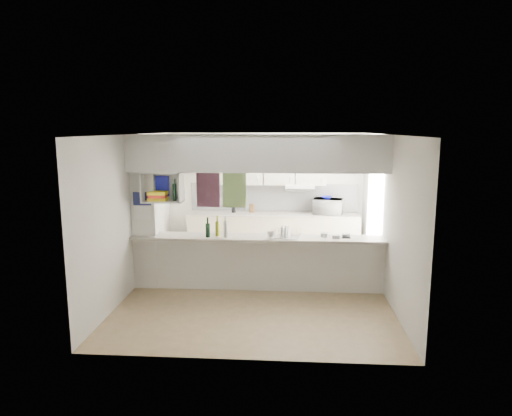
# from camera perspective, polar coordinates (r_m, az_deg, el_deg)

# --- Properties ---
(floor) EXTENTS (4.80, 4.80, 0.00)m
(floor) POSITION_cam_1_polar(r_m,az_deg,el_deg) (7.87, 0.14, -10.10)
(floor) COLOR #8F7A53
(floor) RESTS_ON ground
(ceiling) EXTENTS (4.80, 4.80, 0.00)m
(ceiling) POSITION_cam_1_polar(r_m,az_deg,el_deg) (7.39, 0.15, 9.18)
(ceiling) COLOR white
(ceiling) RESTS_ON wall_back
(wall_back) EXTENTS (4.20, 0.00, 4.20)m
(wall_back) POSITION_cam_1_polar(r_m,az_deg,el_deg) (9.89, 1.07, 1.83)
(wall_back) COLOR silver
(wall_back) RESTS_ON floor
(wall_left) EXTENTS (0.00, 4.80, 4.80)m
(wall_left) POSITION_cam_1_polar(r_m,az_deg,el_deg) (7.94, -15.15, -0.54)
(wall_left) COLOR silver
(wall_left) RESTS_ON floor
(wall_right) EXTENTS (0.00, 4.80, 4.80)m
(wall_right) POSITION_cam_1_polar(r_m,az_deg,el_deg) (7.68, 15.98, -0.94)
(wall_right) COLOR silver
(wall_right) RESTS_ON floor
(servery_partition) EXTENTS (4.20, 0.50, 2.60)m
(servery_partition) POSITION_cam_1_polar(r_m,az_deg,el_deg) (7.48, -1.18, 1.96)
(servery_partition) COLOR silver
(servery_partition) RESTS_ON floor
(cubby_shelf) EXTENTS (0.65, 0.35, 0.50)m
(cubby_shelf) POSITION_cam_1_polar(r_m,az_deg,el_deg) (7.66, -11.67, 2.33)
(cubby_shelf) COLOR white
(cubby_shelf) RESTS_ON bulkhead
(kitchen_run) EXTENTS (3.60, 0.63, 2.24)m
(kitchen_run) POSITION_cam_1_polar(r_m,az_deg,el_deg) (9.70, 1.93, -1.18)
(kitchen_run) COLOR beige
(kitchen_run) RESTS_ON floor
(microwave) EXTENTS (0.67, 0.52, 0.33)m
(microwave) POSITION_cam_1_polar(r_m,az_deg,el_deg) (9.64, 9.00, 0.19)
(microwave) COLOR white
(microwave) RESTS_ON bench_top
(bowl) EXTENTS (0.22, 0.22, 0.06)m
(bowl) POSITION_cam_1_polar(r_m,az_deg,el_deg) (9.59, 8.81, 1.30)
(bowl) COLOR #0B0E7E
(bowl) RESTS_ON microwave
(dish_rack) EXTENTS (0.43, 0.36, 0.21)m
(dish_rack) POSITION_cam_1_polar(r_m,az_deg,el_deg) (7.54, 3.95, -3.08)
(dish_rack) COLOR silver
(dish_rack) RESTS_ON breakfast_bar
(cup) EXTENTS (0.15, 0.15, 0.09)m
(cup) POSITION_cam_1_polar(r_m,az_deg,el_deg) (7.52, 1.85, -3.27)
(cup) COLOR white
(cup) RESTS_ON dish_rack
(wine_bottles) EXTENTS (0.37, 0.15, 0.37)m
(wine_bottles) POSITION_cam_1_polar(r_m,az_deg,el_deg) (7.58, -4.85, -2.63)
(wine_bottles) COLOR black
(wine_bottles) RESTS_ON breakfast_bar
(plastic_tubs) EXTENTS (0.48, 0.21, 0.06)m
(plastic_tubs) POSITION_cam_1_polar(r_m,az_deg,el_deg) (7.66, 9.73, -3.41)
(plastic_tubs) COLOR silver
(plastic_tubs) RESTS_ON breakfast_bar
(utensil_jar) EXTENTS (0.10, 0.10, 0.14)m
(utensil_jar) POSITION_cam_1_polar(r_m,az_deg,el_deg) (9.75, -2.79, -0.15)
(utensil_jar) COLOR black
(utensil_jar) RESTS_ON bench_top
(knife_block) EXTENTS (0.11, 0.10, 0.18)m
(knife_block) POSITION_cam_1_polar(r_m,az_deg,el_deg) (9.74, -0.51, -0.03)
(knife_block) COLOR brown
(knife_block) RESTS_ON bench_top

